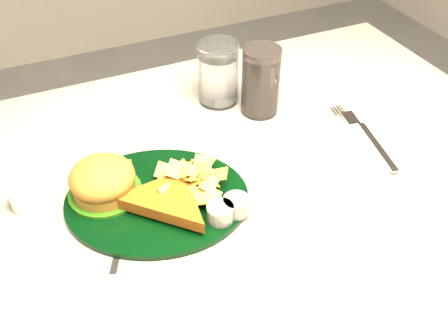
# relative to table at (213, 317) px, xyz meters

# --- Properties ---
(table) EXTENTS (1.20, 0.80, 0.75)m
(table) POSITION_rel_table_xyz_m (0.00, 0.00, 0.00)
(table) COLOR #9D968D
(table) RESTS_ON ground
(dinner_plate) EXTENTS (0.35, 0.32, 0.06)m
(dinner_plate) POSITION_rel_table_xyz_m (-0.09, 0.00, 0.41)
(dinner_plate) COLOR black
(dinner_plate) RESTS_ON table
(water_glass) EXTENTS (0.10, 0.10, 0.12)m
(water_glass) POSITION_rel_table_xyz_m (0.11, 0.23, 0.44)
(water_glass) COLOR white
(water_glass) RESTS_ON table
(cola_glass) EXTENTS (0.08, 0.08, 0.13)m
(cola_glass) POSITION_rel_table_xyz_m (0.17, 0.16, 0.44)
(cola_glass) COLOR black
(cola_glass) RESTS_ON table
(fork_napkin) EXTENTS (0.17, 0.20, 0.01)m
(fork_napkin) POSITION_rel_table_xyz_m (0.30, -0.02, 0.38)
(fork_napkin) COLOR white
(fork_napkin) RESTS_ON table
(spoon) EXTENTS (0.10, 0.15, 0.01)m
(spoon) POSITION_rel_table_xyz_m (-0.17, -0.06, 0.38)
(spoon) COLOR silver
(spoon) RESTS_ON table
(ramekin) EXTENTS (0.06, 0.06, 0.03)m
(ramekin) POSITION_rel_table_xyz_m (-0.27, 0.08, 0.39)
(ramekin) COLOR white
(ramekin) RESTS_ON table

